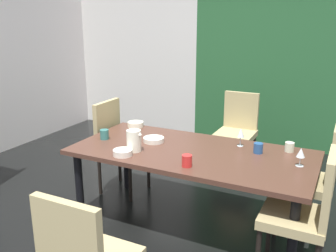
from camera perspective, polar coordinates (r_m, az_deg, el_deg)
name	(u,v)px	position (r m, az deg, el deg)	size (l,w,h in m)	color
ground_plane	(129,222)	(3.62, -5.90, -14.32)	(5.39, 5.62, 0.02)	black
back_panel_interior	(135,50)	(6.32, -5.07, 11.51)	(2.23, 0.10, 2.61)	silver
garden_window_panel	(307,57)	(5.43, 20.40, 9.80)	(3.16, 0.10, 2.61)	#296033
dining_table	(192,158)	(3.27, 3.64, -4.92)	(2.07, 0.99, 0.72)	#533327
chair_right_far	(317,175)	(3.39, 21.73, -6.90)	(0.44, 0.44, 1.00)	tan
chair_left_far	(117,142)	(4.02, -7.74, -2.36)	(0.44, 0.44, 0.98)	tan
chair_right_near	(307,210)	(2.80, 20.39, -11.87)	(0.44, 0.44, 0.98)	tan
chair_head_far	(238,128)	(4.59, 10.55, -0.24)	(0.44, 0.45, 0.95)	tan
wine_glass_near_window	(301,153)	(3.05, 19.58, -3.94)	(0.07, 0.07, 0.15)	silver
wine_glass_west	(241,133)	(3.38, 11.04, -1.08)	(0.06, 0.06, 0.17)	silver
serving_bowl_right	(154,140)	(3.46, -2.20, -2.09)	(0.19, 0.19, 0.04)	silver
serving_bowl_center	(123,153)	(3.15, -6.91, -4.04)	(0.16, 0.16, 0.05)	white
serving_bowl_left	(136,124)	(3.94, -4.97, 0.26)	(0.17, 0.17, 0.05)	white
cup_front	(290,147)	(3.37, 18.03, -3.06)	(0.08, 0.08, 0.08)	beige
cup_north	(104,134)	(3.58, -9.66, -1.27)	(0.08, 0.08, 0.09)	#33736D
cup_near_shelf	(187,161)	(2.90, 2.90, -5.32)	(0.08, 0.08, 0.09)	red
cup_rear	(258,148)	(3.26, 13.58, -3.29)	(0.08, 0.08, 0.09)	#275089
pitcher_east	(134,141)	(3.21, -5.21, -2.22)	(0.14, 0.13, 0.19)	white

